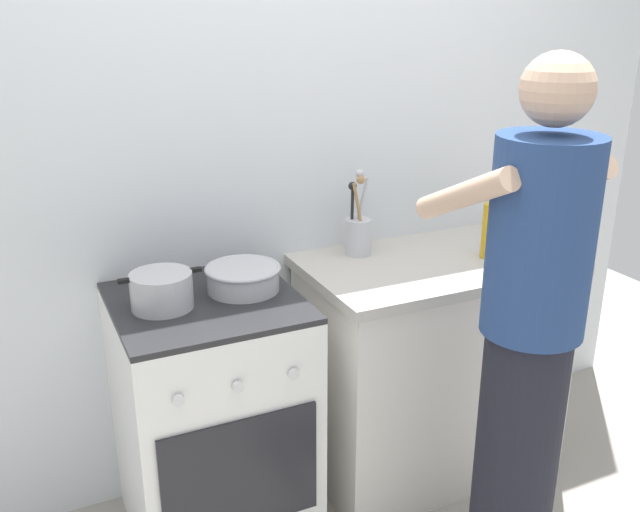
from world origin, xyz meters
name	(u,v)px	position (x,y,z in m)	size (l,w,h in m)	color
back_wall	(313,159)	(0.20, 0.50, 1.25)	(3.20, 0.10, 2.50)	silver
countertop	(430,364)	(0.55, 0.15, 0.45)	(1.00, 0.60, 0.90)	silver
stove_range	(213,418)	(-0.35, 0.15, 0.45)	(0.60, 0.62, 0.90)	white
pot	(162,290)	(-0.49, 0.15, 0.96)	(0.26, 0.20, 0.12)	#B2B2B7
mixing_bowl	(243,277)	(-0.21, 0.17, 0.95)	(0.26, 0.26, 0.08)	#B7B7BC
utensil_crock	(358,232)	(0.31, 0.33, 0.99)	(0.10, 0.10, 0.33)	silver
oil_bottle	(491,229)	(0.74, 0.09, 1.01)	(0.07, 0.07, 0.26)	gold
person	(528,342)	(0.46, -0.48, 0.86)	(0.41, 0.50, 1.70)	black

